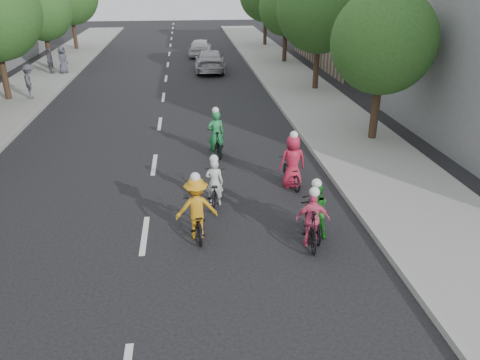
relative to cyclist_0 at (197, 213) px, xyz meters
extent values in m
plane|color=black|center=(-1.40, 0.18, -0.68)|extent=(120.00, 120.00, 0.00)
cube|color=#999993|center=(-7.45, 10.18, -0.59)|extent=(0.18, 80.00, 0.18)
cube|color=gray|center=(6.60, 10.18, -0.60)|extent=(4.00, 80.00, 0.15)
cube|color=#999993|center=(4.65, 10.18, -0.59)|extent=(0.18, 80.00, 0.18)
cube|color=gray|center=(14.60, 24.18, 3.32)|extent=(10.00, 14.00, 8.00)
cylinder|color=black|center=(-9.60, 15.18, 0.57)|extent=(0.32, 0.32, 2.48)
cylinder|color=black|center=(-9.60, 24.18, 0.46)|extent=(0.32, 0.32, 2.27)
sphere|color=#25521B|center=(-9.60, 24.18, 3.30)|extent=(4.00, 4.00, 4.00)
cylinder|color=black|center=(-9.60, 33.18, 0.57)|extent=(0.32, 0.32, 2.48)
cylinder|color=black|center=(7.40, 6.78, 0.46)|extent=(0.32, 0.32, 2.27)
sphere|color=#25521B|center=(7.40, 6.78, 3.30)|extent=(4.00, 4.00, 4.00)
cylinder|color=black|center=(7.40, 15.78, 0.57)|extent=(0.32, 0.32, 2.48)
sphere|color=#25521B|center=(7.40, 15.78, 3.85)|extent=(4.80, 4.80, 4.80)
cylinder|color=black|center=(7.40, 24.78, 0.46)|extent=(0.32, 0.32, 2.27)
sphere|color=#25521B|center=(7.40, 24.78, 3.30)|extent=(4.00, 4.00, 4.00)
cylinder|color=black|center=(7.40, 33.78, 0.57)|extent=(0.32, 0.32, 2.48)
imported|color=black|center=(0.00, 0.06, -0.23)|extent=(0.74, 1.76, 0.90)
imported|color=orange|center=(0.00, -0.04, 0.17)|extent=(1.14, 0.71, 1.69)
sphere|color=white|center=(0.00, -0.04, 1.03)|extent=(0.26, 0.26, 0.26)
imported|color=black|center=(0.58, 1.86, -0.21)|extent=(0.83, 1.85, 0.94)
imported|color=silver|center=(0.58, 1.76, 0.05)|extent=(0.56, 0.41, 1.45)
sphere|color=white|center=(0.58, 1.76, 0.79)|extent=(0.26, 0.26, 0.26)
imported|color=black|center=(3.14, 2.86, -0.24)|extent=(0.74, 1.70, 0.86)
imported|color=#BD1E3A|center=(3.14, 2.76, 0.19)|extent=(0.90, 0.64, 1.74)
sphere|color=white|center=(3.14, 2.76, 1.08)|extent=(0.26, 0.26, 0.26)
imported|color=black|center=(2.87, -0.71, -0.15)|extent=(0.70, 1.81, 1.06)
imported|color=#F05482|center=(2.87, -0.81, 0.07)|extent=(0.91, 0.46, 1.48)
sphere|color=white|center=(2.87, -0.81, 0.83)|extent=(0.26, 0.26, 0.26)
imported|color=black|center=(0.90, 5.88, -0.17)|extent=(0.75, 1.73, 1.01)
imported|color=#238242|center=(0.90, 5.78, 0.20)|extent=(0.70, 0.52, 1.76)
sphere|color=white|center=(0.90, 5.78, 1.10)|extent=(0.26, 0.26, 0.26)
imported|color=black|center=(3.03, -0.30, -0.16)|extent=(0.52, 1.72, 1.03)
imported|color=#19721D|center=(3.03, -0.40, 0.08)|extent=(0.75, 0.59, 1.52)
sphere|color=white|center=(3.03, -0.40, 0.86)|extent=(0.26, 0.26, 0.26)
imported|color=#A7A7AC|center=(1.61, 22.34, 0.04)|extent=(2.21, 5.04, 1.44)
imported|color=silver|center=(1.22, 28.81, 0.03)|extent=(2.21, 4.35, 1.42)
imported|color=#4A4854|center=(-8.39, 15.15, 0.38)|extent=(1.00, 1.32, 1.82)
imported|color=#52515F|center=(-9.02, 21.98, 0.29)|extent=(0.41, 0.97, 1.64)
imported|color=#464751|center=(-8.20, 22.00, 0.36)|extent=(0.76, 0.98, 1.77)
camera|label=1|loc=(-0.12, -10.78, 5.73)|focal=35.00mm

